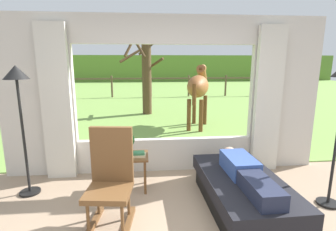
# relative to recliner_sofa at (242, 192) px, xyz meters

# --- Properties ---
(back_wall_with_window) EXTENTS (5.20, 0.12, 2.55)m
(back_wall_with_window) POSITION_rel_recliner_sofa_xyz_m (-0.86, 1.30, 1.03)
(back_wall_with_window) COLOR beige
(back_wall_with_window) RESTS_ON ground_plane
(curtain_panel_left) EXTENTS (0.44, 0.10, 2.40)m
(curtain_panel_left) POSITION_rel_recliner_sofa_xyz_m (-2.55, 1.16, 0.98)
(curtain_panel_left) COLOR beige
(curtain_panel_left) RESTS_ON ground_plane
(curtain_panel_right) EXTENTS (0.44, 0.10, 2.40)m
(curtain_panel_right) POSITION_rel_recliner_sofa_xyz_m (0.83, 1.16, 0.98)
(curtain_panel_right) COLOR beige
(curtain_panel_right) RESTS_ON ground_plane
(outdoor_pasture_lawn) EXTENTS (36.00, 21.68, 0.02)m
(outdoor_pasture_lawn) POSITION_rel_recliner_sofa_xyz_m (-0.86, 12.20, -0.21)
(outdoor_pasture_lawn) COLOR #759E47
(outdoor_pasture_lawn) RESTS_ON ground_plane
(distant_hill_ridge) EXTENTS (36.00, 2.00, 2.40)m
(distant_hill_ridge) POSITION_rel_recliner_sofa_xyz_m (-0.86, 22.04, 0.98)
(distant_hill_ridge) COLOR olive
(distant_hill_ridge) RESTS_ON ground_plane
(recliner_sofa) EXTENTS (0.94, 1.72, 0.42)m
(recliner_sofa) POSITION_rel_recliner_sofa_xyz_m (0.00, 0.00, 0.00)
(recliner_sofa) COLOR black
(recliner_sofa) RESTS_ON ground_plane
(reclining_person) EXTENTS (0.35, 1.43, 0.22)m
(reclining_person) POSITION_rel_recliner_sofa_xyz_m (-0.00, -0.05, 0.30)
(reclining_person) COLOR #334C8C
(reclining_person) RESTS_ON recliner_sofa
(rocking_chair) EXTENTS (0.54, 0.73, 1.12)m
(rocking_chair) POSITION_rel_recliner_sofa_xyz_m (-1.60, -0.15, 0.33)
(rocking_chair) COLOR brown
(rocking_chair) RESTS_ON ground_plane
(side_table) EXTENTS (0.44, 0.44, 0.52)m
(side_table) POSITION_rel_recliner_sofa_xyz_m (-1.39, 0.64, 0.21)
(side_table) COLOR brown
(side_table) RESTS_ON ground_plane
(potted_plant) EXTENTS (0.22, 0.22, 0.32)m
(potted_plant) POSITION_rel_recliner_sofa_xyz_m (-1.47, 0.70, 0.48)
(potted_plant) COLOR #9E6042
(potted_plant) RESTS_ON side_table
(book_stack) EXTENTS (0.21, 0.16, 0.07)m
(book_stack) POSITION_rel_recliner_sofa_xyz_m (-1.30, 0.59, 0.33)
(book_stack) COLOR beige
(book_stack) RESTS_ON side_table
(floor_lamp_left) EXTENTS (0.32, 0.32, 1.79)m
(floor_lamp_left) POSITION_rel_recliner_sofa_xyz_m (-2.86, 0.65, 1.23)
(floor_lamp_left) COLOR black
(floor_lamp_left) RESTS_ON ground_plane
(horse) EXTENTS (0.98, 1.80, 1.73)m
(horse) POSITION_rel_recliner_sofa_xyz_m (0.28, 4.11, 0.94)
(horse) COLOR brown
(horse) RESTS_ON outdoor_pasture_lawn
(pasture_tree) EXTENTS (1.76, 1.46, 3.21)m
(pasture_tree) POSITION_rel_recliner_sofa_xyz_m (-1.14, 6.13, 1.19)
(pasture_tree) COLOR #4C3823
(pasture_tree) RESTS_ON outdoor_pasture_lawn
(pasture_fence_line) EXTENTS (16.10, 0.10, 1.10)m
(pasture_fence_line) POSITION_rel_recliner_sofa_xyz_m (-0.86, 10.54, 0.53)
(pasture_fence_line) COLOR brown
(pasture_fence_line) RESTS_ON outdoor_pasture_lawn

